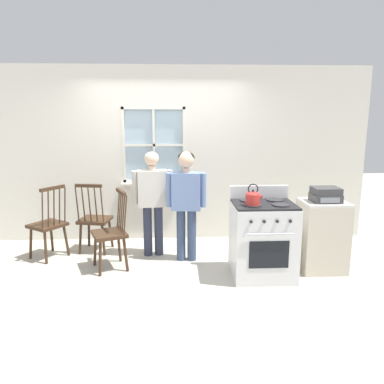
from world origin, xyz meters
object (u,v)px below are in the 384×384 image
at_px(chair_center_cluster, 111,234).
at_px(side_counter, 322,236).
at_px(potted_plant, 147,179).
at_px(person_elderly_left, 152,194).
at_px(person_teen_center, 186,195).
at_px(kettle, 253,197).
at_px(stereo, 326,195).
at_px(chair_by_window, 48,225).
at_px(chair_near_wall, 94,220).
at_px(stove, 263,239).

bearing_deg(chair_center_cluster, side_counter, 64.91).
bearing_deg(potted_plant, person_elderly_left, -80.42).
relative_size(chair_center_cluster, person_elderly_left, 0.70).
xyz_separation_m(person_teen_center, kettle, (0.75, -0.69, 0.11)).
height_order(person_teen_center, stereo, person_teen_center).
distance_m(kettle, potted_plant, 2.06).
height_order(chair_by_window, person_teen_center, person_teen_center).
bearing_deg(kettle, person_teen_center, 137.21).
relative_size(chair_near_wall, stove, 0.95).
height_order(stove, kettle, kettle).
height_order(chair_center_cluster, stove, stove).
bearing_deg(chair_center_cluster, chair_near_wall, -173.57).
bearing_deg(person_teen_center, chair_near_wall, 168.35).
height_order(potted_plant, side_counter, potted_plant).
distance_m(chair_near_wall, chair_center_cluster, 0.73).
bearing_deg(stove, potted_plant, 135.70).
height_order(stove, side_counter, stove).
bearing_deg(side_counter, person_elderly_left, 164.16).
xyz_separation_m(chair_center_cluster, kettle, (1.72, -0.46, 0.56)).
distance_m(person_elderly_left, stove, 1.63).
bearing_deg(person_elderly_left, side_counter, -21.19).
height_order(chair_by_window, stove, stove).
relative_size(person_elderly_left, stove, 1.35).
distance_m(stove, stereo, 0.97).
height_order(chair_near_wall, kettle, kettle).
distance_m(chair_by_window, chair_near_wall, 0.62).
distance_m(chair_by_window, kettle, 2.84).
bearing_deg(chair_by_window, potted_plant, 153.30).
bearing_deg(person_teen_center, person_elderly_left, 159.92).
xyz_separation_m(person_elderly_left, stove, (1.38, -0.78, -0.41)).
bearing_deg(potted_plant, kettle, -50.14).
distance_m(potted_plant, side_counter, 2.69).
distance_m(person_elderly_left, stereo, 2.27).
bearing_deg(potted_plant, stove, -44.30).
relative_size(chair_center_cluster, potted_plant, 4.16).
bearing_deg(person_teen_center, chair_center_cluster, -160.93).
xyz_separation_m(stove, side_counter, (0.81, 0.16, -0.02)).
distance_m(chair_by_window, potted_plant, 1.59).
distance_m(person_teen_center, side_counter, 1.83).
relative_size(chair_near_wall, stereo, 3.02).
xyz_separation_m(person_teen_center, stereo, (1.72, -0.42, 0.07)).
bearing_deg(chair_by_window, person_elderly_left, 126.61).
bearing_deg(person_elderly_left, potted_plant, 94.23).
distance_m(chair_center_cluster, side_counter, 2.70).
xyz_separation_m(chair_near_wall, chair_center_cluster, (0.34, -0.64, 0.00)).
distance_m(side_counter, stereo, 0.54).
relative_size(chair_near_wall, person_teen_center, 0.69).
bearing_deg(chair_near_wall, chair_center_cluster, 127.54).
bearing_deg(chair_near_wall, person_elderly_left, 177.30).
bearing_deg(chair_near_wall, stereo, 174.28).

